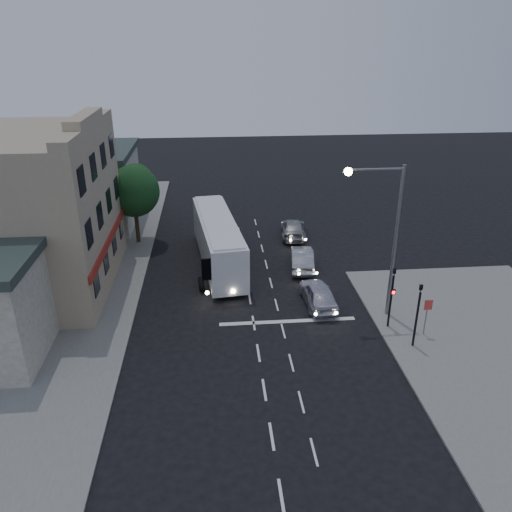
{
  "coord_description": "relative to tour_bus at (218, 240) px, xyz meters",
  "views": [
    {
      "loc": [
        -2.07,
        -22.86,
        15.38
      ],
      "look_at": [
        0.55,
        6.63,
        2.2
      ],
      "focal_mm": 35.0,
      "sensor_mm": 36.0,
      "label": 1
    }
  ],
  "objects": [
    {
      "name": "street_tree",
      "position": [
        -6.34,
        4.65,
        2.6
      ],
      "size": [
        4.0,
        4.0,
        6.2
      ],
      "color": "black",
      "rests_on": "sidewalk_far"
    },
    {
      "name": "low_building_north",
      "position": [
        -11.64,
        9.63,
        1.49
      ],
      "size": [
        9.4,
        9.4,
        6.5
      ],
      "color": "gray",
      "rests_on": "sidewalk_far"
    },
    {
      "name": "streetlight",
      "position": [
        9.21,
        -8.17,
        3.83
      ],
      "size": [
        3.32,
        0.44,
        9.0
      ],
      "color": "slate",
      "rests_on": "sidewalk_near"
    },
    {
      "name": "car_sedan_b",
      "position": [
        6.29,
        4.97,
        -1.22
      ],
      "size": [
        2.45,
        4.88,
        1.36
      ],
      "primitive_type": "imported",
      "rotation": [
        0.0,
        0.0,
        3.02
      ],
      "color": "#A1A1A2",
      "rests_on": "ground"
    },
    {
      "name": "ground",
      "position": [
        1.86,
        -10.37,
        -1.9
      ],
      "size": [
        120.0,
        120.0,
        0.0
      ],
      "primitive_type": "plane",
      "color": "black"
    },
    {
      "name": "road_markings",
      "position": [
        3.15,
        -7.07,
        -1.9
      ],
      "size": [
        8.0,
        30.55,
        0.01
      ],
      "color": "silver",
      "rests_on": "ground"
    },
    {
      "name": "traffic_signal_side",
      "position": [
        10.16,
        -11.57,
        0.52
      ],
      "size": [
        0.18,
        0.15,
        4.1
      ],
      "color": "black",
      "rests_on": "sidewalk_near"
    },
    {
      "name": "car_suv",
      "position": [
        6.02,
        -6.57,
        -1.17
      ],
      "size": [
        1.95,
        4.41,
        1.47
      ],
      "primitive_type": "imported",
      "rotation": [
        0.0,
        0.0,
        3.19
      ],
      "color": "silver",
      "rests_on": "ground"
    },
    {
      "name": "regulatory_sign",
      "position": [
        11.16,
        -10.61,
        -0.31
      ],
      "size": [
        0.45,
        0.12,
        2.2
      ],
      "color": "slate",
      "rests_on": "sidewalk_near"
    },
    {
      "name": "sidewalk_far",
      "position": [
        -11.14,
        -2.37,
        -1.84
      ],
      "size": [
        12.0,
        50.0,
        0.12
      ],
      "primitive_type": "cube",
      "color": "slate",
      "rests_on": "ground"
    },
    {
      "name": "main_building",
      "position": [
        -12.09,
        -2.37,
        3.26
      ],
      "size": [
        10.12,
        12.0,
        11.0
      ],
      "color": "#998E6A",
      "rests_on": "sidewalk_far"
    },
    {
      "name": "tour_bus",
      "position": [
        0.0,
        0.0,
        0.0
      ],
      "size": [
        3.75,
        11.69,
        3.52
      ],
      "rotation": [
        0.0,
        0.0,
        0.12
      ],
      "color": "white",
      "rests_on": "ground"
    },
    {
      "name": "car_sedan_a",
      "position": [
        5.95,
        -1.18,
        -1.18
      ],
      "size": [
        2.07,
        4.53,
        1.44
      ],
      "primitive_type": "imported",
      "rotation": [
        0.0,
        0.0,
        3.01
      ],
      "color": "#A4A4A8",
      "rests_on": "ground"
    },
    {
      "name": "traffic_signal_main",
      "position": [
        9.46,
        -9.6,
        0.52
      ],
      "size": [
        0.25,
        0.35,
        4.1
      ],
      "color": "black",
      "rests_on": "sidewalk_near"
    }
  ]
}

